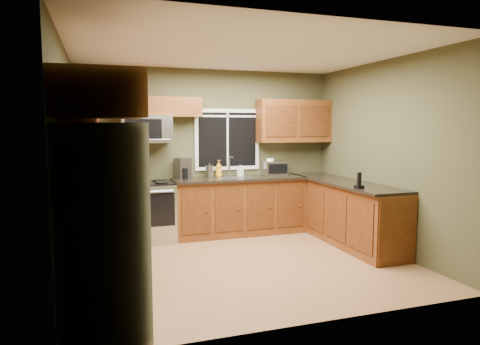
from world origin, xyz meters
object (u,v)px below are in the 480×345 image
range (149,212)px  paper_towel_roll (270,167)px  soap_bottle_b (240,170)px  microwave (146,129)px  refrigerator (103,228)px  kettle (209,171)px  toaster_oven (275,168)px  coffee_maker (183,169)px  soap_bottle_a (219,168)px  cordless_phone (359,184)px

range → paper_towel_roll: paper_towel_roll is taller
range → soap_bottle_b: 1.66m
range → paper_towel_roll: bearing=3.6°
microwave → paper_towel_roll: (2.05, -0.01, -0.64)m
refrigerator → soap_bottle_b: 3.75m
refrigerator → kettle: bearing=60.1°
toaster_oven → soap_bottle_b: bearing=172.0°
soap_bottle_b → coffee_maker: bearing=-176.4°
kettle → soap_bottle_b: kettle is taller
toaster_oven → range: bearing=-176.1°
soap_bottle_a → soap_bottle_b: soap_bottle_a is taller
range → toaster_oven: 2.23m
paper_towel_roll → soap_bottle_b: paper_towel_roll is taller
toaster_oven → coffee_maker: bearing=179.2°
refrigerator → kettle: size_ratio=7.45×
refrigerator → cordless_phone: bearing=18.5°
coffee_maker → kettle: 0.44m
soap_bottle_a → soap_bottle_b: (0.38, 0.01, -0.05)m
toaster_oven → soap_bottle_b: (-0.59, 0.08, -0.03)m
kettle → toaster_oven: bearing=-1.2°
soap_bottle_a → refrigerator: bearing=-121.9°
coffee_maker → soap_bottle_a: size_ratio=1.20×
kettle → soap_bottle_b: bearing=6.1°
range → coffee_maker: (0.57, 0.17, 0.63)m
kettle → paper_towel_roll: 1.05m
range → soap_bottle_a: bearing=10.5°
range → kettle: 1.17m
refrigerator → kettle: (1.69, 2.94, 0.15)m
kettle → paper_towel_roll: size_ratio=0.75×
range → toaster_oven: toaster_oven is taller
soap_bottle_a → cordless_phone: 2.37m
toaster_oven → coffee_maker: 1.58m
coffee_maker → kettle: size_ratio=1.37×
coffee_maker → cordless_phone: 2.75m
paper_towel_roll → soap_bottle_a: size_ratio=1.17×
toaster_oven → paper_towel_roll: size_ratio=1.28×
paper_towel_roll → soap_bottle_b: bearing=168.3°
kettle → soap_bottle_a: (0.17, 0.05, 0.03)m
soap_bottle_a → cordless_phone: (1.44, -1.89, -0.07)m
refrigerator → toaster_oven: bearing=45.9°
toaster_oven → coffee_maker: (-1.58, 0.02, 0.03)m
microwave → soap_bottle_b: size_ratio=4.20×
toaster_oven → soap_bottle_a: (-0.97, 0.07, 0.02)m
soap_bottle_b → refrigerator: bearing=-126.7°
kettle → cordless_phone: 2.44m
cordless_phone → paper_towel_roll: bearing=107.2°
refrigerator → range: 2.89m
toaster_oven → soap_bottle_a: bearing=175.8°
range → refrigerator: bearing=-104.0°
coffee_maker → cordless_phone: bearing=-42.0°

